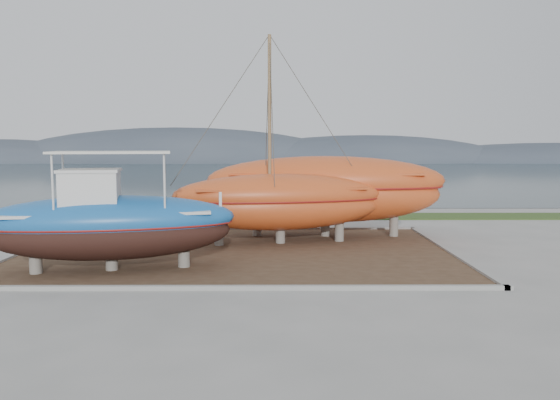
{
  "coord_description": "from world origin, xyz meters",
  "views": [
    {
      "loc": [
        1.76,
        -19.16,
        4.66
      ],
      "look_at": [
        1.86,
        4.0,
        2.28
      ],
      "focal_mm": 35.0,
      "sensor_mm": 36.0,
      "label": 1
    }
  ],
  "objects_px": {
    "blue_caique": "(110,211)",
    "white_dinghy": "(119,232)",
    "orange_sailboat": "(280,141)",
    "orange_bare_hull": "(326,197)"
  },
  "relations": [
    {
      "from": "blue_caique",
      "to": "orange_sailboat",
      "type": "height_order",
      "value": "orange_sailboat"
    },
    {
      "from": "blue_caique",
      "to": "white_dinghy",
      "type": "height_order",
      "value": "blue_caique"
    },
    {
      "from": "blue_caique",
      "to": "orange_bare_hull",
      "type": "relative_size",
      "value": 0.76
    },
    {
      "from": "white_dinghy",
      "to": "orange_sailboat",
      "type": "bearing_deg",
      "value": 16.81
    },
    {
      "from": "orange_sailboat",
      "to": "blue_caique",
      "type": "bearing_deg",
      "value": -149.08
    },
    {
      "from": "white_dinghy",
      "to": "orange_bare_hull",
      "type": "xyz_separation_m",
      "value": [
        9.7,
        2.26,
        1.36
      ]
    },
    {
      "from": "blue_caique",
      "to": "orange_sailboat",
      "type": "distance_m",
      "value": 8.66
    },
    {
      "from": "blue_caique",
      "to": "orange_bare_hull",
      "type": "xyz_separation_m",
      "value": [
        8.47,
        7.4,
        -0.23
      ]
    },
    {
      "from": "blue_caique",
      "to": "white_dinghy",
      "type": "relative_size",
      "value": 2.3
    },
    {
      "from": "blue_caique",
      "to": "orange_sailboat",
      "type": "relative_size",
      "value": 0.91
    }
  ]
}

